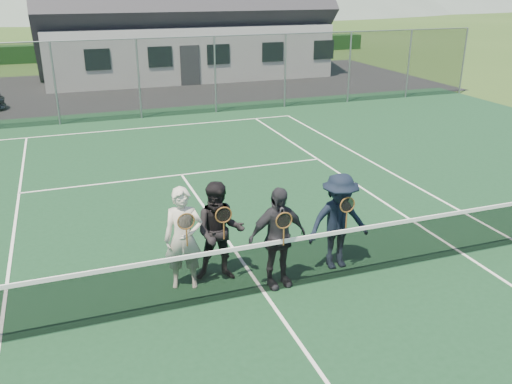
% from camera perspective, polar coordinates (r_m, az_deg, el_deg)
% --- Properties ---
extents(ground, '(220.00, 220.00, 0.00)m').
position_cam_1_polar(ground, '(27.99, -13.96, 10.43)').
color(ground, '#2E4B1B').
rests_on(ground, ground).
extents(court_surface, '(30.00, 30.00, 0.02)m').
position_cam_1_polar(court_surface, '(9.32, 0.84, -10.59)').
color(court_surface, '#14381E').
rests_on(court_surface, ground).
extents(tarmac_carpark, '(40.00, 12.00, 0.01)m').
position_cam_1_polar(tarmac_carpark, '(27.88, -22.24, 9.46)').
color(tarmac_carpark, black).
rests_on(tarmac_carpark, ground).
extents(hedge_row, '(40.00, 1.20, 1.10)m').
position_cam_1_polar(hedge_row, '(39.75, -16.12, 14.05)').
color(hedge_row, black).
rests_on(hedge_row, ground).
extents(court_markings, '(11.03, 23.83, 0.01)m').
position_cam_1_polar(court_markings, '(9.32, 0.84, -10.52)').
color(court_markings, white).
rests_on(court_markings, court_surface).
extents(tennis_net, '(11.68, 0.08, 1.10)m').
position_cam_1_polar(tennis_net, '(9.06, 0.85, -7.75)').
color(tennis_net, slate).
rests_on(tennis_net, ground).
extents(perimeter_fence, '(30.07, 0.07, 3.02)m').
position_cam_1_polar(perimeter_fence, '(21.37, -12.24, 11.56)').
color(perimeter_fence, slate).
rests_on(perimeter_fence, ground).
extents(clubhouse, '(15.60, 8.20, 7.70)m').
position_cam_1_polar(clubhouse, '(32.16, -8.02, 19.31)').
color(clubhouse, silver).
rests_on(clubhouse, ground).
extents(player_a, '(0.75, 0.59, 1.80)m').
position_cam_1_polar(player_a, '(9.17, -7.63, -4.88)').
color(player_a, beige).
rests_on(player_a, court_surface).
extents(player_b, '(1.03, 0.89, 1.80)m').
position_cam_1_polar(player_b, '(9.34, -3.85, -4.22)').
color(player_b, black).
rests_on(player_b, court_surface).
extents(player_c, '(1.09, 0.54, 1.80)m').
position_cam_1_polar(player_c, '(9.13, 2.27, -4.82)').
color(player_c, '#28272D').
rests_on(player_c, court_surface).
extents(player_d, '(1.17, 0.69, 1.80)m').
position_cam_1_polar(player_d, '(9.83, 8.69, -3.09)').
color(player_d, black).
rests_on(player_d, court_surface).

